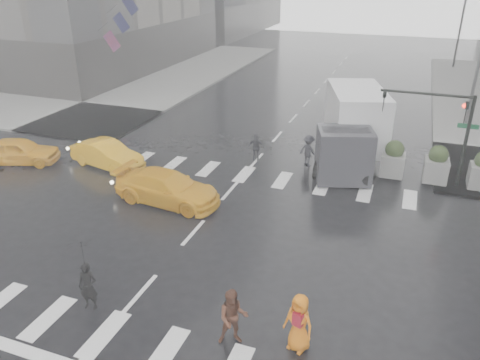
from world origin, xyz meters
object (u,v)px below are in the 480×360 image
at_px(traffic_signal_pole, 446,121).
at_px(box_truck, 353,127).
at_px(taxi_front, 19,151).
at_px(taxi_mid, 107,155).
at_px(pedestrian_brown, 233,317).
at_px(pedestrian_orange, 299,323).

bearing_deg(traffic_signal_pole, box_truck, 160.93).
distance_m(taxi_front, taxi_mid, 4.81).
bearing_deg(pedestrian_brown, traffic_signal_pole, 44.10).
height_order(traffic_signal_pole, box_truck, traffic_signal_pole).
bearing_deg(box_truck, pedestrian_brown, -112.04).
distance_m(pedestrian_orange, taxi_mid, 15.35).
xyz_separation_m(traffic_signal_pole, box_truck, (-4.26, 1.47, -1.21)).
relative_size(traffic_signal_pole, pedestrian_brown, 2.56).
height_order(taxi_mid, box_truck, box_truck).
relative_size(taxi_mid, box_truck, 0.58).
bearing_deg(pedestrian_brown, taxi_mid, 115.26).
relative_size(pedestrian_orange, taxi_front, 0.44).
bearing_deg(taxi_front, traffic_signal_pole, -96.16).
relative_size(pedestrian_orange, box_truck, 0.25).
height_order(traffic_signal_pole, pedestrian_orange, traffic_signal_pole).
distance_m(taxi_front, box_truck, 17.66).
bearing_deg(box_truck, traffic_signal_pole, -36.60).
bearing_deg(taxi_mid, traffic_signal_pole, -65.21).
distance_m(taxi_mid, box_truck, 12.90).
bearing_deg(pedestrian_orange, taxi_front, 174.54).
xyz_separation_m(traffic_signal_pole, taxi_mid, (-16.07, -3.55, -2.54)).
bearing_deg(traffic_signal_pole, taxi_front, -167.07).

